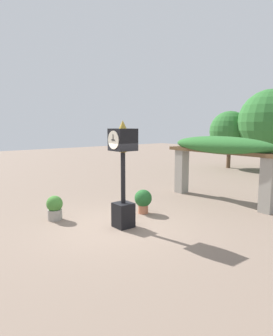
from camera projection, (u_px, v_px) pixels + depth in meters
The scene contains 5 objects.
ground_plane at pixel (118, 226), 8.95m from camera, with size 60.00×60.00×0.00m, color #7F6B5B.
pedestal_clock at pixel (123, 172), 8.69m from camera, with size 0.63×0.68×3.15m.
pergola at pixel (220, 151), 11.67m from camera, with size 5.07×1.04×2.58m.
potted_plant_near_left at pixel (143, 200), 10.25m from camera, with size 0.60×0.60×0.83m.
potted_plant_near_right at pixel (55, 207), 9.54m from camera, with size 0.52×0.52×0.79m.
Camera 1 is at (7.09, -4.92, 3.01)m, focal length 32.00 mm.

